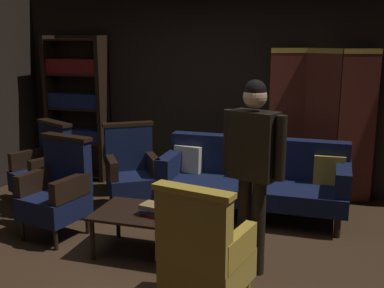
{
  "coord_description": "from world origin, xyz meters",
  "views": [
    {
      "loc": [
        1.41,
        -3.8,
        2.06
      ],
      "look_at": [
        0.0,
        0.8,
        0.95
      ],
      "focal_mm": 44.51,
      "sensor_mm": 36.0,
      "label": 1
    }
  ],
  "objects_px": {
    "armchair_wing_right": "(131,171)",
    "armchair_wing_far": "(45,168)",
    "velvet_couch": "(254,177)",
    "bookshelf": "(77,104)",
    "book_tan_leather": "(155,207)",
    "folding_screen": "(321,123)",
    "book_red_leather": "(155,213)",
    "book_navy_cloth": "(155,210)",
    "coffee_table": "(148,217)",
    "armchair_wing_left": "(58,190)",
    "potted_plant": "(123,156)",
    "standing_figure": "(253,160)",
    "armchair_gilt_accent": "(204,253)"
  },
  "relations": [
    {
      "from": "potted_plant",
      "to": "book_navy_cloth",
      "type": "relative_size",
      "value": 3.77
    },
    {
      "from": "armchair_wing_left",
      "to": "book_navy_cloth",
      "type": "xyz_separation_m",
      "value": [
        1.15,
        -0.19,
        -0.02
      ]
    },
    {
      "from": "book_red_leather",
      "to": "armchair_wing_left",
      "type": "bearing_deg",
      "value": 170.83
    },
    {
      "from": "velvet_couch",
      "to": "armchair_wing_far",
      "type": "relative_size",
      "value": 2.04
    },
    {
      "from": "potted_plant",
      "to": "book_navy_cloth",
      "type": "distance_m",
      "value": 2.02
    },
    {
      "from": "coffee_table",
      "to": "book_tan_leather",
      "type": "height_order",
      "value": "book_tan_leather"
    },
    {
      "from": "armchair_wing_right",
      "to": "armchair_wing_far",
      "type": "height_order",
      "value": "same"
    },
    {
      "from": "velvet_couch",
      "to": "potted_plant",
      "type": "height_order",
      "value": "velvet_couch"
    },
    {
      "from": "armchair_wing_left",
      "to": "bookshelf",
      "type": "bearing_deg",
      "value": 114.1
    },
    {
      "from": "bookshelf",
      "to": "book_tan_leather",
      "type": "distance_m",
      "value": 2.97
    },
    {
      "from": "armchair_gilt_accent",
      "to": "book_navy_cloth",
      "type": "height_order",
      "value": "armchair_gilt_accent"
    },
    {
      "from": "armchair_wing_right",
      "to": "velvet_couch",
      "type": "bearing_deg",
      "value": 12.01
    },
    {
      "from": "coffee_table",
      "to": "armchair_wing_right",
      "type": "xyz_separation_m",
      "value": [
        -0.63,
        1.03,
        0.12
      ]
    },
    {
      "from": "book_navy_cloth",
      "to": "potted_plant",
      "type": "bearing_deg",
      "value": 123.32
    },
    {
      "from": "potted_plant",
      "to": "armchair_wing_far",
      "type": "bearing_deg",
      "value": -129.26
    },
    {
      "from": "bookshelf",
      "to": "book_tan_leather",
      "type": "height_order",
      "value": "bookshelf"
    },
    {
      "from": "coffee_table",
      "to": "armchair_wing_far",
      "type": "height_order",
      "value": "armchair_wing_far"
    },
    {
      "from": "armchair_wing_right",
      "to": "book_navy_cloth",
      "type": "height_order",
      "value": "armchair_wing_right"
    },
    {
      "from": "folding_screen",
      "to": "velvet_couch",
      "type": "xyz_separation_m",
      "value": [
        -0.69,
        -0.76,
        -0.53
      ]
    },
    {
      "from": "velvet_couch",
      "to": "armchair_wing_right",
      "type": "relative_size",
      "value": 2.04
    },
    {
      "from": "folding_screen",
      "to": "book_navy_cloth",
      "type": "relative_size",
      "value": 8.55
    },
    {
      "from": "armchair_wing_far",
      "to": "book_navy_cloth",
      "type": "distance_m",
      "value": 1.97
    },
    {
      "from": "armchair_wing_far",
      "to": "standing_figure",
      "type": "xyz_separation_m",
      "value": [
        2.67,
        -0.88,
        0.54
      ]
    },
    {
      "from": "book_navy_cloth",
      "to": "armchair_wing_right",
      "type": "bearing_deg",
      "value": 123.76
    },
    {
      "from": "armchair_wing_far",
      "to": "book_red_leather",
      "type": "bearing_deg",
      "value": -26.38
    },
    {
      "from": "folding_screen",
      "to": "armchair_wing_left",
      "type": "bearing_deg",
      "value": -142.38
    },
    {
      "from": "armchair_wing_right",
      "to": "bookshelf",
      "type": "bearing_deg",
      "value": 141.19
    },
    {
      "from": "velvet_couch",
      "to": "armchair_wing_left",
      "type": "xyz_separation_m",
      "value": [
        -1.84,
        -1.19,
        0.04
      ]
    },
    {
      "from": "bookshelf",
      "to": "book_navy_cloth",
      "type": "distance_m",
      "value": 2.98
    },
    {
      "from": "armchair_wing_right",
      "to": "book_navy_cloth",
      "type": "bearing_deg",
      "value": -56.24
    },
    {
      "from": "coffee_table",
      "to": "armchair_gilt_accent",
      "type": "distance_m",
      "value": 1.14
    },
    {
      "from": "bookshelf",
      "to": "book_navy_cloth",
      "type": "height_order",
      "value": "bookshelf"
    },
    {
      "from": "standing_figure",
      "to": "book_tan_leather",
      "type": "relative_size",
      "value": 6.67
    },
    {
      "from": "velvet_couch",
      "to": "coffee_table",
      "type": "relative_size",
      "value": 2.12
    },
    {
      "from": "folding_screen",
      "to": "bookshelf",
      "type": "height_order",
      "value": "bookshelf"
    },
    {
      "from": "book_navy_cloth",
      "to": "coffee_table",
      "type": "bearing_deg",
      "value": 153.19
    },
    {
      "from": "folding_screen",
      "to": "book_red_leather",
      "type": "height_order",
      "value": "folding_screen"
    },
    {
      "from": "armchair_gilt_accent",
      "to": "armchair_wing_right",
      "type": "distance_m",
      "value": 2.32
    },
    {
      "from": "armchair_wing_right",
      "to": "armchair_wing_far",
      "type": "bearing_deg",
      "value": -169.48
    },
    {
      "from": "book_navy_cloth",
      "to": "armchair_wing_left",
      "type": "bearing_deg",
      "value": 170.83
    },
    {
      "from": "coffee_table",
      "to": "armchair_wing_left",
      "type": "xyz_separation_m",
      "value": [
        -1.06,
        0.14,
        0.12
      ]
    },
    {
      "from": "bookshelf",
      "to": "armchair_wing_right",
      "type": "xyz_separation_m",
      "value": [
        1.29,
        -1.04,
        -0.59
      ]
    },
    {
      "from": "book_tan_leather",
      "to": "book_red_leather",
      "type": "bearing_deg",
      "value": 0.0
    },
    {
      "from": "armchair_wing_left",
      "to": "armchair_wing_right",
      "type": "bearing_deg",
      "value": 64.12
    },
    {
      "from": "velvet_couch",
      "to": "armchair_wing_right",
      "type": "height_order",
      "value": "armchair_wing_right"
    },
    {
      "from": "velvet_couch",
      "to": "armchair_gilt_accent",
      "type": "distance_m",
      "value": 2.15
    },
    {
      "from": "armchair_wing_far",
      "to": "standing_figure",
      "type": "relative_size",
      "value": 0.61
    },
    {
      "from": "armchair_wing_right",
      "to": "book_tan_leather",
      "type": "xyz_separation_m",
      "value": [
        0.72,
        -1.07,
        0.01
      ]
    },
    {
      "from": "armchair_wing_right",
      "to": "armchair_wing_far",
      "type": "relative_size",
      "value": 1.0
    },
    {
      "from": "coffee_table",
      "to": "book_navy_cloth",
      "type": "distance_m",
      "value": 0.14
    }
  ]
}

